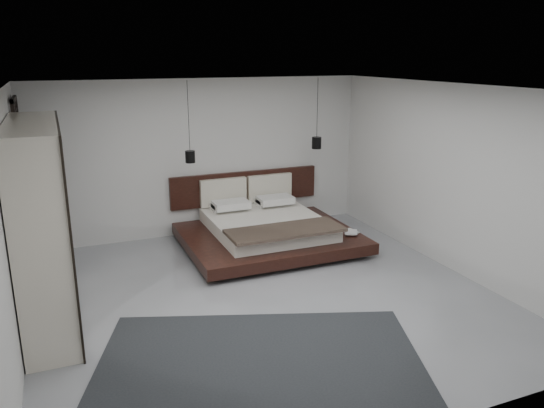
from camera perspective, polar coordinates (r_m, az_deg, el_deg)
name	(u,v)px	position (r m, az deg, el deg)	size (l,w,h in m)	color
floor	(266,296)	(7.37, -0.66, -9.91)	(6.00, 6.00, 0.00)	#92959A
ceiling	(265,88)	(6.65, -0.74, 12.38)	(6.00, 6.00, 0.00)	white
wall_back	(204,158)	(9.66, -7.32, 4.97)	(6.00, 6.00, 0.00)	silver
wall_front	(405,289)	(4.39, 14.13, -8.90)	(6.00, 6.00, 0.00)	silver
wall_left	(10,225)	(6.45, -26.32, -2.08)	(6.00, 6.00, 0.00)	silver
wall_right	(450,178)	(8.42, 18.64, 2.66)	(6.00, 6.00, 0.00)	silver
lattice_screen	(24,185)	(8.84, -25.08, 1.91)	(0.05, 0.90, 2.60)	black
bed	(266,229)	(9.16, -0.63, -2.67)	(2.86, 2.42, 1.09)	black
book_lower	(345,233)	(9.09, 7.84, -3.06)	(0.21, 0.28, 0.03)	#99724C
book_upper	(345,232)	(9.05, 7.83, -2.99)	(0.21, 0.29, 0.02)	#99724C
pendant_left	(190,156)	(8.92, -8.80, 5.09)	(0.16, 0.16, 1.34)	black
pendant_right	(317,143)	(9.72, 4.82, 6.60)	(0.17, 0.17, 1.26)	black
wardrobe	(42,225)	(6.93, -23.47, -2.07)	(0.59, 2.51, 2.46)	silver
rug	(261,371)	(5.81, -1.22, -17.51)	(3.47, 2.48, 0.01)	black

